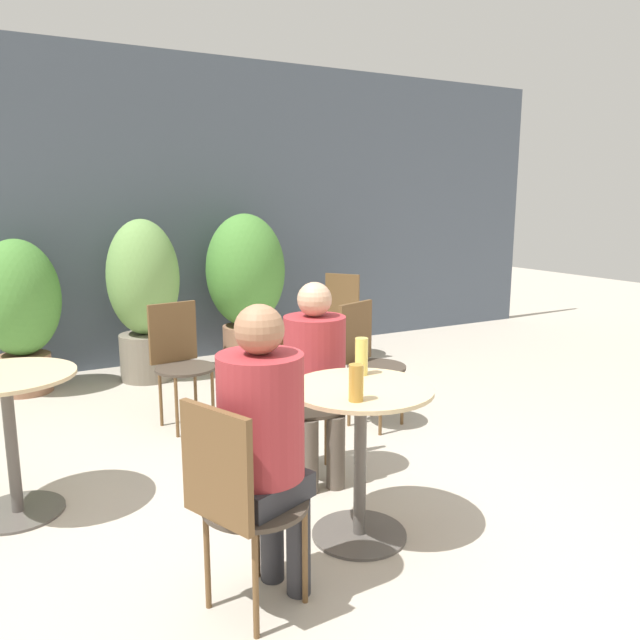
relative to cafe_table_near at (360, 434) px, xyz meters
name	(u,v)px	position (x,y,z in m)	size (l,w,h in m)	color
ground_plane	(321,540)	(-0.19, 0.05, -0.53)	(20.00, 20.00, 0.00)	#B2A899
storefront_wall	(132,211)	(-0.19, 3.81, 0.97)	(10.00, 0.06, 3.00)	#4C5666
cafe_table_near	(360,434)	(0.00, 0.00, 0.00)	(0.68, 0.68, 0.76)	#514C47
cafe_table_far	(9,418)	(-1.45, 1.04, 0.00)	(0.68, 0.68, 0.76)	#514C47
bistro_chair_0	(307,386)	(0.12, 0.78, 0.00)	(0.42, 0.44, 0.88)	#42382D
bistro_chair_1	(236,492)	(-0.74, -0.29, 0.00)	(0.47, 0.45, 0.88)	#42382D
bistro_chair_2	(366,352)	(0.88, 1.32, 0.00)	(0.45, 0.47, 0.88)	#42382D
bistro_chair_3	(179,353)	(-0.31, 1.94, 0.00)	(0.42, 0.44, 0.88)	#42382D
bistro_chair_4	(346,307)	(1.72, 3.01, 0.00)	(0.48, 0.48, 0.88)	#42382D
seated_person_0	(316,366)	(0.10, 0.63, 0.17)	(0.35, 0.38, 1.17)	brown
seated_person_1	(264,431)	(-0.60, -0.23, 0.20)	(0.40, 0.38, 1.23)	#2D2D33
beer_glass_0	(361,356)	(0.11, 0.18, 0.32)	(0.06, 0.06, 0.19)	#DBC65B
beer_glass_1	(356,383)	(-0.13, -0.16, 0.31)	(0.07, 0.07, 0.16)	#B28433
potted_plant_0	(19,307)	(-1.26, 3.31, 0.21)	(0.67, 0.67, 1.30)	#93664C
potted_plant_1	(144,293)	(-0.25, 3.23, 0.27)	(0.63, 0.63, 1.45)	slate
potted_plant_2	(246,280)	(0.75, 3.29, 0.32)	(0.77, 0.77, 1.48)	#93664C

